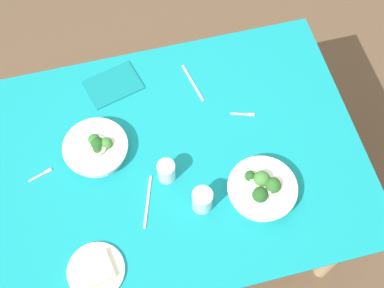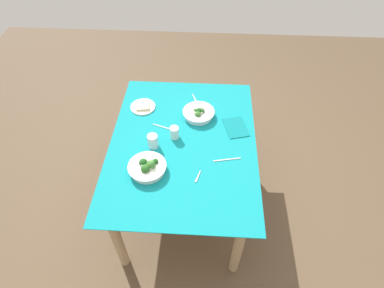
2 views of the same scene
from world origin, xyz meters
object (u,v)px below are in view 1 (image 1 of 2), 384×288
object	(u,v)px
fork_by_far_bowl	(244,114)
napkin_folded_upper	(113,85)
water_glass_center	(166,171)
fork_by_near_bowl	(42,175)
water_glass_side	(202,200)
broccoli_bowl_far	(262,189)
table_knife_right	(148,202)
broccoli_bowl_near	(96,148)
table_knife_left	(193,83)
bread_side_plate	(96,270)

from	to	relation	value
fork_by_far_bowl	napkin_folded_upper	size ratio (longest dim) A/B	0.44
water_glass_center	fork_by_near_bowl	distance (m)	0.48
water_glass_side	fork_by_near_bowl	size ratio (longest dim) A/B	1.11
water_glass_center	water_glass_side	size ratio (longest dim) A/B	0.90
broccoli_bowl_far	fork_by_far_bowl	size ratio (longest dim) A/B	2.68
table_knife_right	fork_by_near_bowl	bearing A→B (deg)	-100.62
fork_by_far_bowl	table_knife_right	xyz separation A→B (m)	(0.45, 0.27, -0.00)
broccoli_bowl_near	fork_by_near_bowl	xyz separation A→B (m)	(0.22, 0.05, -0.03)
broccoli_bowl_near	table_knife_left	world-z (taller)	broccoli_bowl_near
table_knife_left	table_knife_right	xyz separation A→B (m)	(0.29, 0.47, 0.00)
broccoli_bowl_far	table_knife_right	distance (m)	0.42
table_knife_left	napkin_folded_upper	distance (m)	0.33
water_glass_side	water_glass_center	bearing A→B (deg)	-55.45
napkin_folded_upper	water_glass_center	bearing A→B (deg)	105.22
bread_side_plate	fork_by_near_bowl	size ratio (longest dim) A/B	2.15
bread_side_plate	table_knife_left	distance (m)	0.85
water_glass_side	table_knife_right	world-z (taller)	water_glass_side
broccoli_bowl_far	broccoli_bowl_near	bearing A→B (deg)	-29.46
table_knife_left	table_knife_right	distance (m)	0.55
bread_side_plate	broccoli_bowl_near	bearing A→B (deg)	-99.98
table_knife_right	napkin_folded_upper	bearing A→B (deg)	-158.09
water_glass_center	table_knife_right	xyz separation A→B (m)	(0.09, 0.08, -0.04)
broccoli_bowl_near	water_glass_center	world-z (taller)	water_glass_center
broccoli_bowl_near	napkin_folded_upper	xyz separation A→B (m)	(-0.11, -0.29, -0.03)
broccoli_bowl_far	fork_by_far_bowl	world-z (taller)	broccoli_bowl_far
broccoli_bowl_far	broccoli_bowl_near	world-z (taller)	broccoli_bowl_far
broccoli_bowl_near	napkin_folded_upper	distance (m)	0.31
water_glass_center	fork_by_near_bowl	size ratio (longest dim) A/B	1.00
bread_side_plate	water_glass_center	distance (m)	0.43
fork_by_far_bowl	broccoli_bowl_near	bearing A→B (deg)	-160.75
broccoli_bowl_far	bread_side_plate	xyz separation A→B (m)	(0.64, 0.14, -0.02)
table_knife_left	table_knife_right	world-z (taller)	same
table_knife_right	napkin_folded_upper	world-z (taller)	napkin_folded_upper
water_glass_center	water_glass_side	xyz separation A→B (m)	(-0.10, 0.14, 0.01)
fork_by_near_bowl	napkin_folded_upper	world-z (taller)	napkin_folded_upper
bread_side_plate	table_knife_right	bearing A→B (deg)	-137.52
broccoli_bowl_far	table_knife_right	bearing A→B (deg)	-9.25
broccoli_bowl_near	bread_side_plate	distance (m)	0.46
water_glass_side	napkin_folded_upper	size ratio (longest dim) A/B	0.48
fork_by_near_bowl	napkin_folded_upper	distance (m)	0.47
fork_by_far_bowl	fork_by_near_bowl	distance (m)	0.82
water_glass_center	broccoli_bowl_near	bearing A→B (deg)	-35.20
fork_by_near_bowl	table_knife_right	distance (m)	0.42
water_glass_center	fork_by_far_bowl	size ratio (longest dim) A/B	0.97
broccoli_bowl_far	water_glass_side	bearing A→B (deg)	-1.46
bread_side_plate	table_knife_right	xyz separation A→B (m)	(-0.23, -0.21, -0.01)
broccoli_bowl_near	bread_side_plate	world-z (taller)	broccoli_bowl_near
bread_side_plate	water_glass_side	size ratio (longest dim) A/B	1.93
broccoli_bowl_far	napkin_folded_upper	size ratio (longest dim) A/B	1.18
broccoli_bowl_far	water_glass_side	world-z (taller)	water_glass_side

